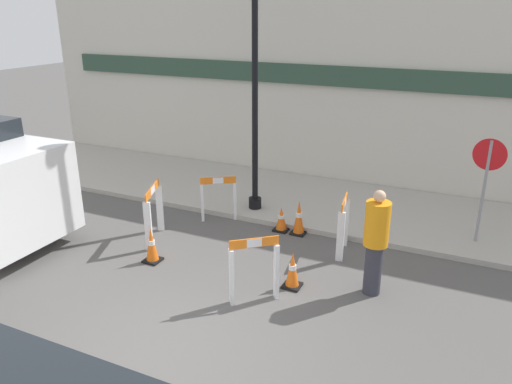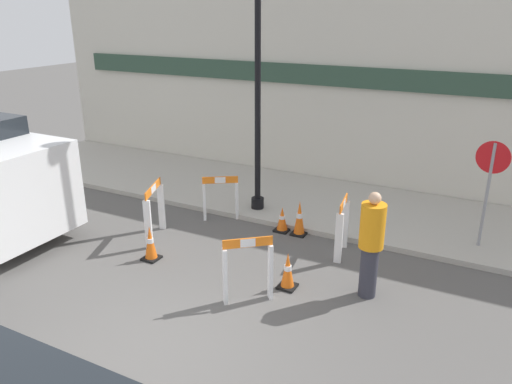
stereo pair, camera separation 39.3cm
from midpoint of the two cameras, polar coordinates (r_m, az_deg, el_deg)
The scene contains 14 objects.
ground_plane at distance 7.24m, azimuth -10.68°, elevation -17.46°, with size 60.00×60.00×0.00m, color #565451.
sidewalk_slab at distance 12.00m, azimuth 7.41°, elevation -1.06°, with size 18.00×3.31×0.11m.
storefront_facade at distance 12.94m, azimuth 10.69°, elevation 12.68°, with size 18.00×0.22×5.50m.
streetlamp_post at distance 10.54m, azimuth 1.33°, elevation 17.82°, with size 0.44×0.44×6.02m.
stop_sign at distance 10.14m, azimuth 26.17°, elevation 1.54°, with size 0.59×0.12×2.05m.
barricade_0 at distance 10.09m, azimuth -10.43°, elevation -1.96°, with size 0.48×0.96×1.14m.
barricade_1 at distance 7.86m, azimuth 0.52°, elevation -8.69°, with size 0.69×0.60×1.10m.
barricade_2 at distance 9.45m, azimuth 11.00°, elevation -3.86°, with size 0.23×0.73×1.12m.
barricade_3 at distance 10.88m, azimuth -3.04°, elevation -0.55°, with size 0.72×0.53×0.99m.
traffic_cone_0 at distance 9.38m, azimuth -10.81°, elevation -5.81°, with size 0.30×0.30×0.67m.
traffic_cone_1 at distance 8.37m, azimuth 5.00°, elevation -9.01°, with size 0.30×0.30×0.64m.
traffic_cone_2 at distance 10.41m, azimuth 4.09°, elevation -3.18°, with size 0.30×0.30×0.53m.
traffic_cone_3 at distance 10.24m, azimuth 6.08°, elevation -3.03°, with size 0.30×0.30×0.74m.
person_worker at distance 8.08m, azimuth 14.39°, elevation -5.57°, with size 0.47×0.47×1.79m.
Camera 2 is at (3.89, -4.31, 4.40)m, focal length 35.00 mm.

